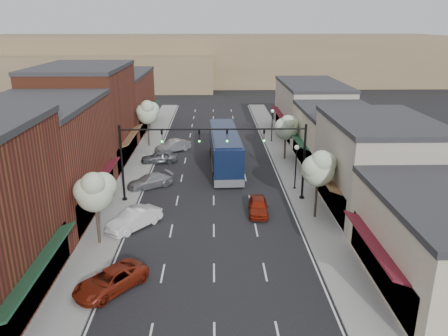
{
  "coord_description": "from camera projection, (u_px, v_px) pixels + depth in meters",
  "views": [
    {
      "loc": [
        0.05,
        -28.5,
        15.36
      ],
      "look_at": [
        1.0,
        10.63,
        2.2
      ],
      "focal_mm": 35.0,
      "sensor_mm": 36.0,
      "label": 1
    }
  ],
  "objects": [
    {
      "name": "tree_right_near",
      "position": [
        319.0,
        167.0,
        34.41
      ],
      "size": [
        2.85,
        2.65,
        5.95
      ],
      "color": "#47382B",
      "rests_on": "ground"
    },
    {
      "name": "parked_car_c",
      "position": [
        150.0,
        181.0,
        42.4
      ],
      "size": [
        4.78,
        3.88,
        1.3
      ],
      "primitive_type": "imported",
      "rotation": [
        0.0,
        0.0,
        -1.03
      ],
      "color": "#9B9BA0",
      "rests_on": "ground"
    },
    {
      "name": "tree_left_far",
      "position": [
        148.0,
        112.0,
        54.82
      ],
      "size": [
        2.85,
        2.65,
        6.13
      ],
      "color": "#47382B",
      "rests_on": "ground"
    },
    {
      "name": "parked_car_e",
      "position": [
        173.0,
        146.0,
        54.01
      ],
      "size": [
        4.45,
        4.14,
        1.49
      ],
      "primitive_type": "imported",
      "rotation": [
        0.0,
        0.0,
        -0.86
      ],
      "color": "#A1A2A6",
      "rests_on": "ground"
    },
    {
      "name": "signal_mast_right",
      "position": [
        277.0,
        151.0,
        38.13
      ],
      "size": [
        8.22,
        0.46,
        7.0
      ],
      "color": "black",
      "rests_on": "ground"
    },
    {
      "name": "parked_car_a",
      "position": [
        111.0,
        280.0,
        26.12
      ],
      "size": [
        4.66,
        4.99,
        1.3
      ],
      "primitive_type": "imported",
      "rotation": [
        0.0,
        0.0,
        -0.69
      ],
      "color": "maroon",
      "rests_on": "ground"
    },
    {
      "name": "bldg_right_near",
      "position": [
        447.0,
        245.0,
        25.59
      ],
      "size": [
        9.14,
        12.1,
        5.9
      ],
      "color": "beige",
      "rests_on": "ground"
    },
    {
      "name": "ground",
      "position": [
        214.0,
        243.0,
        31.9
      ],
      "size": [
        160.0,
        160.0,
        0.0
      ],
      "primitive_type": "plane",
      "color": "black",
      "rests_on": "ground"
    },
    {
      "name": "curb_right",
      "position": [
        275.0,
        163.0,
        49.56
      ],
      "size": [
        0.25,
        73.0,
        0.17
      ],
      "primitive_type": "cube",
      "color": "gray",
      "rests_on": "ground"
    },
    {
      "name": "bldg_left_far",
      "position": [
        117.0,
        102.0,
        64.36
      ],
      "size": [
        10.14,
        18.1,
        8.4
      ],
      "color": "brown",
      "rests_on": "ground"
    },
    {
      "name": "curb_left",
      "position": [
        152.0,
        164.0,
        49.24
      ],
      "size": [
        0.25,
        73.0,
        0.17
      ],
      "primitive_type": "cube",
      "color": "gray",
      "rests_on": "ground"
    },
    {
      "name": "bldg_left_midnear",
      "position": [
        40.0,
        159.0,
        35.77
      ],
      "size": [
        10.14,
        14.1,
        9.4
      ],
      "color": "brown",
      "rests_on": "ground"
    },
    {
      "name": "signal_mast_left",
      "position": [
        149.0,
        152.0,
        37.87
      ],
      "size": [
        8.22,
        0.46,
        7.0
      ],
      "color": "black",
      "rests_on": "ground"
    },
    {
      "name": "tree_right_far",
      "position": [
        286.0,
        127.0,
        49.72
      ],
      "size": [
        2.85,
        2.65,
        5.43
      ],
      "color": "#47382B",
      "rests_on": "ground"
    },
    {
      "name": "tree_left_near",
      "position": [
        95.0,
        190.0,
        30.31
      ],
      "size": [
        2.85,
        2.65,
        5.69
      ],
      "color": "#47382B",
      "rests_on": "ground"
    },
    {
      "name": "bldg_right_far",
      "position": [
        311.0,
        109.0,
        61.37
      ],
      "size": [
        9.14,
        16.1,
        7.4
      ],
      "color": "#ABA292",
      "rests_on": "ground"
    },
    {
      "name": "bldg_right_midnear",
      "position": [
        376.0,
        165.0,
        36.65
      ],
      "size": [
        9.14,
        12.1,
        7.9
      ],
      "color": "#ABA292",
      "rests_on": "ground"
    },
    {
      "name": "bldg_right_midfar",
      "position": [
        337.0,
        138.0,
        48.26
      ],
      "size": [
        9.14,
        12.1,
        6.4
      ],
      "color": "beige",
      "rests_on": "ground"
    },
    {
      "name": "parked_car_d",
      "position": [
        159.0,
        157.0,
        49.73
      ],
      "size": [
        4.3,
        2.4,
        1.38
      ],
      "primitive_type": "imported",
      "rotation": [
        0.0,
        0.0,
        -1.37
      ],
      "color": "#4E5155",
      "rests_on": "ground"
    },
    {
      "name": "parked_car_b",
      "position": [
        134.0,
        219.0,
        33.95
      ],
      "size": [
        4.2,
        4.64,
        1.54
      ],
      "primitive_type": "imported",
      "rotation": [
        0.0,
        0.0,
        -0.68
      ],
      "color": "white",
      "rests_on": "ground"
    },
    {
      "name": "lamp_post_far",
      "position": [
        272.0,
        120.0,
        57.65
      ],
      "size": [
        0.44,
        0.44,
        4.44
      ],
      "color": "black",
      "rests_on": "ground"
    },
    {
      "name": "sidewalk_right",
      "position": [
        287.0,
        163.0,
        49.6
      ],
      "size": [
        2.8,
        73.0,
        0.15
      ],
      "primitive_type": "cube",
      "color": "gray",
      "rests_on": "ground"
    },
    {
      "name": "coach_bus",
      "position": [
        225.0,
        149.0,
        47.64
      ],
      "size": [
        3.48,
        13.55,
        4.1
      ],
      "rotation": [
        0.0,
        0.0,
        0.04
      ],
      "color": "#0E1A39",
      "rests_on": "ground"
    },
    {
      "name": "bldg_left_midfar",
      "position": [
        86.0,
        115.0,
        48.8
      ],
      "size": [
        10.14,
        14.1,
        10.9
      ],
      "color": "brown",
      "rests_on": "ground"
    },
    {
      "name": "hill_far",
      "position": [
        213.0,
        59.0,
        115.27
      ],
      "size": [
        120.0,
        30.0,
        12.0
      ],
      "primitive_type": "cube",
      "color": "#7A6647",
      "rests_on": "ground"
    },
    {
      "name": "lamp_post_near",
      "position": [
        296.0,
        160.0,
        41.07
      ],
      "size": [
        0.44,
        0.44,
        4.44
      ],
      "color": "black",
      "rests_on": "ground"
    },
    {
      "name": "hill_near",
      "position": [
        108.0,
        72.0,
        103.96
      ],
      "size": [
        50.0,
        20.0,
        8.0
      ],
      "primitive_type": "cube",
      "color": "#7A6647",
      "rests_on": "ground"
    },
    {
      "name": "sidewalk_left",
      "position": [
        139.0,
        164.0,
        49.21
      ],
      "size": [
        2.8,
        73.0,
        0.15
      ],
      "primitive_type": "cube",
      "color": "gray",
      "rests_on": "ground"
    },
    {
      "name": "red_hatchback",
      "position": [
        258.0,
        206.0,
        36.58
      ],
      "size": [
        1.8,
        4.02,
        1.34
      ],
      "primitive_type": "imported",
      "rotation": [
        0.0,
        0.0,
        -0.06
      ],
      "color": "maroon",
      "rests_on": "ground"
    }
  ]
}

